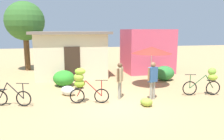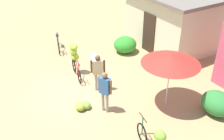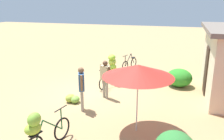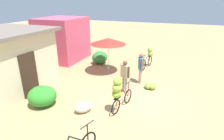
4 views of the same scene
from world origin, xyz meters
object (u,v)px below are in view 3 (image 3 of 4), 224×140
Objects in this scene: bicycle_leftmost at (129,64)px; bicycle_near_pile at (111,67)px; person_vendor at (105,76)px; banana_pile_on_ground at (73,99)px; market_umbrella at (138,71)px; person_bystander at (82,84)px; bicycle_center_loaded at (40,129)px; produce_sack at (139,79)px.

bicycle_near_pile is (2.71, -0.28, 0.54)m from bicycle_leftmost.
person_vendor is (4.34, -0.03, 0.61)m from bicycle_leftmost.
person_vendor is at bearing 125.69° from banana_pile_on_ground.
market_umbrella is 3.58m from banana_pile_on_ground.
bicycle_leftmost is 5.71m from person_bystander.
market_umbrella is 1.38× the size of bicycle_leftmost.
person_bystander is (0.52, 0.65, 0.84)m from banana_pile_on_ground.
bicycle_near_pile is at bearing 176.12° from person_bystander.
banana_pile_on_ground is at bearing -167.69° from bicycle_center_loaded.
bicycle_near_pile is 2.67m from banana_pile_on_ground.
bicycle_center_loaded is at bearing -2.86° from bicycle_leftmost.
market_umbrella is 2.91m from person_vendor.
person_bystander reaches higher than banana_pile_on_ground.
person_bystander is (5.65, -0.48, 0.64)m from bicycle_leftmost.
banana_pile_on_ground is 3.62m from produce_sack.
person_vendor is at bearing -141.48° from market_umbrella.
person_bystander is at bearing -178.77° from bicycle_center_loaded.
bicycle_leftmost is at bearing 177.14° from bicycle_center_loaded.
bicycle_near_pile is 1.66m from person_vendor.
market_umbrella is 1.33× the size of person_vendor.
banana_pile_on_ground is (-3.23, -0.71, -0.59)m from bicycle_center_loaded.
produce_sack is (-6.19, 1.39, -0.52)m from bicycle_center_loaded.
bicycle_leftmost is at bearing -155.98° from produce_sack.
bicycle_near_pile is 5.66m from bicycle_center_loaded.
market_umbrella reaches higher than person_vendor.
market_umbrella reaches higher than bicycle_near_pile.
bicycle_near_pile reaches higher than bicycle_leftmost.
bicycle_center_loaded reaches higher than banana_pile_on_ground.
bicycle_near_pile is 2.25× the size of produce_sack.
bicycle_center_loaded is at bearing -5.55° from person_vendor.
market_umbrella is 4.69m from produce_sack.
bicycle_leftmost is at bearing 174.16° from bicycle_near_pile.
person_vendor is at bearing 174.45° from bicycle_center_loaded.
bicycle_leftmost is 2.38m from produce_sack.
bicycle_leftmost is 2.77m from bicycle_near_pile.
person_bystander is at bearing -3.88° from bicycle_near_pile.
market_umbrella is at bearing 68.85° from person_bystander.
bicycle_leftmost reaches higher than produce_sack.
person_vendor is at bearing 8.67° from bicycle_near_pile.
market_umbrella is at bearing 14.52° from bicycle_leftmost.
person_vendor is (2.17, -1.00, 0.74)m from produce_sack.
bicycle_leftmost reaches higher than banana_pile_on_ground.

